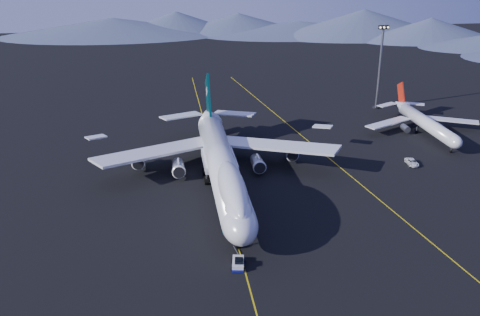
{
  "coord_description": "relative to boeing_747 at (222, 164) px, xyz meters",
  "views": [
    {
      "loc": [
        -11.9,
        -109.92,
        51.07
      ],
      "look_at": [
        4.48,
        2.35,
        6.0
      ],
      "focal_mm": 40.0,
      "sensor_mm": 36.0,
      "label": 1
    }
  ],
  "objects": [
    {
      "name": "boeing_747",
      "position": [
        0.0,
        0.0,
        0.0
      ],
      "size": [
        59.62,
        72.43,
        19.37
      ],
      "color": "silver",
      "rests_on": "ground"
    },
    {
      "name": "taxiway_line_main",
      "position": [
        -0.0,
        -0.03,
        -5.8
      ],
      "size": [
        0.25,
        220.0,
        0.01
      ],
      "primitive_type": "cube",
      "color": "gold",
      "rests_on": "ground"
    },
    {
      "name": "second_jet",
      "position": [
        62.63,
        28.91,
        -2.37
      ],
      "size": [
        35.38,
        39.97,
        11.37
      ],
      "rotation": [
        0.0,
        0.0,
        -0.19
      ],
      "color": "silver",
      "rests_on": "ground"
    },
    {
      "name": "floodlight_mast",
      "position": [
        58.99,
        56.31,
        8.13
      ],
      "size": [
        3.4,
        2.55,
        27.51
      ],
      "rotation": [
        0.0,
        0.0,
        -0.4
      ],
      "color": "black",
      "rests_on": "ground"
    },
    {
      "name": "ground",
      "position": [
        -0.0,
        -0.03,
        -5.81
      ],
      "size": [
        500.0,
        500.0,
        0.0
      ],
      "primitive_type": "plane",
      "color": "black",
      "rests_on": "ground"
    },
    {
      "name": "taxiway_line_side",
      "position": [
        30.0,
        9.97,
        -5.8
      ],
      "size": [
        28.08,
        198.09,
        0.01
      ],
      "primitive_type": "cube",
      "rotation": [
        0.0,
        0.0,
        0.14
      ],
      "color": "gold",
      "rests_on": "ground"
    },
    {
      "name": "service_van",
      "position": [
        48.7,
        6.54,
        -5.11
      ],
      "size": [
        2.72,
        5.22,
        1.4
      ],
      "primitive_type": "imported",
      "rotation": [
        0.0,
        0.0,
        -0.08
      ],
      "color": "white",
      "rests_on": "ground"
    },
    {
      "name": "pushback_tug",
      "position": [
        -0.94,
        -32.55,
        -5.26
      ],
      "size": [
        2.86,
        4.34,
        1.77
      ],
      "rotation": [
        0.0,
        0.0,
        -0.17
      ],
      "color": "silver",
      "rests_on": "ground"
    }
  ]
}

